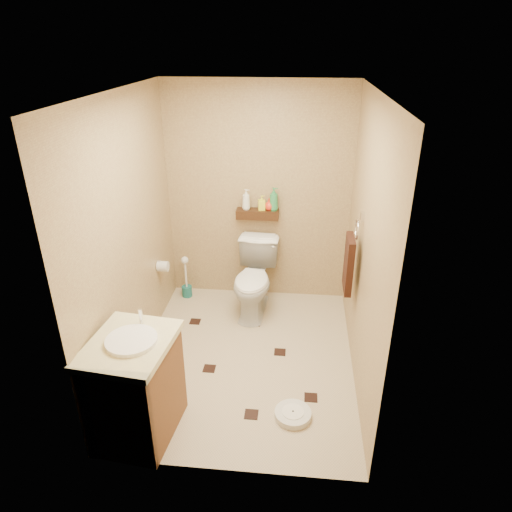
# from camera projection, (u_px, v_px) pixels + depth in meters

# --- Properties ---
(ground) EXTENTS (2.50, 2.50, 0.00)m
(ground) POSITION_uv_depth(u_px,v_px,m) (246.00, 358.00, 4.34)
(ground) COLOR #BFAD8C
(ground) RESTS_ON ground
(wall_back) EXTENTS (2.00, 0.04, 2.40)m
(wall_back) POSITION_uv_depth(u_px,v_px,m) (258.00, 196.00, 4.93)
(wall_back) COLOR tan
(wall_back) RESTS_ON ground
(wall_front) EXTENTS (2.00, 0.04, 2.40)m
(wall_front) POSITION_uv_depth(u_px,v_px,m) (218.00, 329.00, 2.70)
(wall_front) COLOR tan
(wall_front) RESTS_ON ground
(wall_left) EXTENTS (0.04, 2.50, 2.40)m
(wall_left) POSITION_uv_depth(u_px,v_px,m) (128.00, 238.00, 3.90)
(wall_left) COLOR tan
(wall_left) RESTS_ON ground
(wall_right) EXTENTS (0.04, 2.50, 2.40)m
(wall_right) POSITION_uv_depth(u_px,v_px,m) (365.00, 248.00, 3.73)
(wall_right) COLOR tan
(wall_right) RESTS_ON ground
(ceiling) EXTENTS (2.00, 2.50, 0.02)m
(ceiling) POSITION_uv_depth(u_px,v_px,m) (242.00, 91.00, 3.29)
(ceiling) COLOR white
(ceiling) RESTS_ON wall_back
(wall_shelf) EXTENTS (0.46, 0.14, 0.10)m
(wall_shelf) POSITION_uv_depth(u_px,v_px,m) (258.00, 214.00, 4.94)
(wall_shelf) COLOR #3A2410
(wall_shelf) RESTS_ON wall_back
(floor_accents) EXTENTS (1.34, 1.41, 0.01)m
(floor_accents) POSITION_uv_depth(u_px,v_px,m) (248.00, 359.00, 4.31)
(floor_accents) COLOR black
(floor_accents) RESTS_ON ground
(toilet) EXTENTS (0.49, 0.80, 0.79)m
(toilet) POSITION_uv_depth(u_px,v_px,m) (254.00, 280.00, 4.91)
(toilet) COLOR white
(toilet) RESTS_ON ground
(vanity) EXTENTS (0.63, 0.74, 0.96)m
(vanity) POSITION_uv_depth(u_px,v_px,m) (136.00, 387.00, 3.36)
(vanity) COLOR brown
(vanity) RESTS_ON ground
(bathroom_scale) EXTENTS (0.37, 0.37, 0.06)m
(bathroom_scale) POSITION_uv_depth(u_px,v_px,m) (293.00, 414.00, 3.65)
(bathroom_scale) COLOR silver
(bathroom_scale) RESTS_ON ground
(toilet_brush) EXTENTS (0.12, 0.12, 0.51)m
(toilet_brush) POSITION_uv_depth(u_px,v_px,m) (186.00, 283.00, 5.29)
(toilet_brush) COLOR #175E5D
(toilet_brush) RESTS_ON ground
(towel_ring) EXTENTS (0.12, 0.30, 0.76)m
(towel_ring) POSITION_uv_depth(u_px,v_px,m) (349.00, 262.00, 4.07)
(towel_ring) COLOR silver
(towel_ring) RESTS_ON wall_right
(toilet_paper) EXTENTS (0.12, 0.11, 0.12)m
(toilet_paper) POSITION_uv_depth(u_px,v_px,m) (163.00, 266.00, 4.74)
(toilet_paper) COLOR silver
(toilet_paper) RESTS_ON wall_left
(bottle_a) EXTENTS (0.11, 0.11, 0.23)m
(bottle_a) POSITION_uv_depth(u_px,v_px,m) (246.00, 199.00, 4.88)
(bottle_a) COLOR silver
(bottle_a) RESTS_ON wall_shelf
(bottle_b) EXTENTS (0.09, 0.08, 0.16)m
(bottle_b) POSITION_uv_depth(u_px,v_px,m) (262.00, 203.00, 4.88)
(bottle_b) COLOR yellow
(bottle_b) RESTS_ON wall_shelf
(bottle_c) EXTENTS (0.11, 0.11, 0.14)m
(bottle_c) POSITION_uv_depth(u_px,v_px,m) (270.00, 204.00, 4.88)
(bottle_c) COLOR red
(bottle_c) RESTS_ON wall_shelf
(bottle_d) EXTENTS (0.12, 0.12, 0.25)m
(bottle_d) POSITION_uv_depth(u_px,v_px,m) (274.00, 199.00, 4.85)
(bottle_d) COLOR #2B8348
(bottle_d) RESTS_ON wall_shelf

